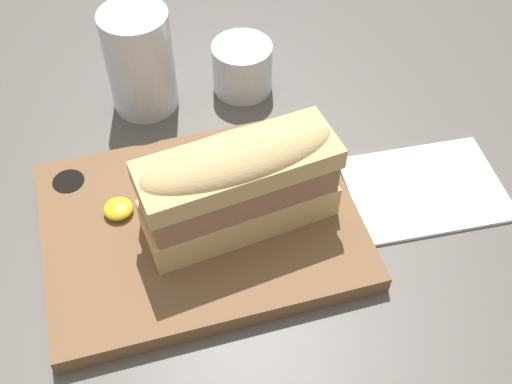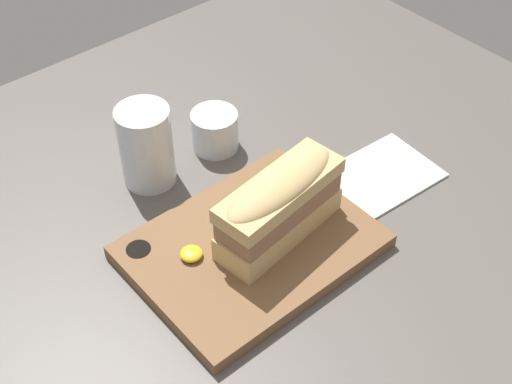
# 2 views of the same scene
# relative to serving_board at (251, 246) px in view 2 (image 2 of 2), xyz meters

# --- Properties ---
(dining_table) EXTENTS (1.41, 1.20, 0.02)m
(dining_table) POSITION_rel_serving_board_xyz_m (-0.06, -0.03, -0.02)
(dining_table) COLOR #56514C
(dining_table) RESTS_ON ground
(serving_board) EXTENTS (0.31, 0.24, 0.02)m
(serving_board) POSITION_rel_serving_board_xyz_m (0.00, 0.00, 0.00)
(serving_board) COLOR brown
(serving_board) RESTS_ON dining_table
(sandwich) EXTENTS (0.19, 0.09, 0.11)m
(sandwich) POSITION_rel_serving_board_xyz_m (0.04, -0.01, 0.07)
(sandwich) COLOR tan
(sandwich) RESTS_ON serving_board
(mustard_dollop) EXTENTS (0.03, 0.03, 0.01)m
(mustard_dollop) POSITION_rel_serving_board_xyz_m (-0.08, 0.03, 0.02)
(mustard_dollop) COLOR gold
(mustard_dollop) RESTS_ON serving_board
(water_glass) EXTENTS (0.08, 0.08, 0.12)m
(water_glass) POSITION_rel_serving_board_xyz_m (-0.02, 0.21, 0.04)
(water_glass) COLOR silver
(water_glass) RESTS_ON dining_table
(wine_glass) EXTENTS (0.07, 0.07, 0.06)m
(wine_glass) POSITION_rel_serving_board_xyz_m (0.10, 0.20, 0.02)
(wine_glass) COLOR silver
(wine_glass) RESTS_ON dining_table
(napkin) EXTENTS (0.17, 0.13, 0.00)m
(napkin) POSITION_rel_serving_board_xyz_m (0.24, -0.01, -0.01)
(napkin) COLOR white
(napkin) RESTS_ON dining_table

